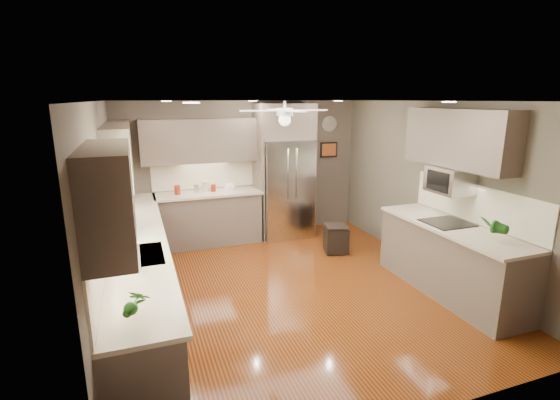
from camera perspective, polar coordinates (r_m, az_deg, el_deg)
floor at (r=5.69m, az=1.69°, el=-12.32°), size 5.00×5.00×0.00m
ceiling at (r=5.10m, az=1.90°, el=13.74°), size 5.00×5.00×0.00m
wall_back at (r=7.59m, az=-5.20°, el=4.29°), size 4.50×0.00×4.50m
wall_front at (r=3.19m, az=18.82°, el=-10.30°), size 4.50×0.00×4.50m
wall_left at (r=4.92m, az=-23.39°, el=-2.17°), size 0.00×5.00×5.00m
wall_right at (r=6.42m, az=20.82°, el=1.64°), size 0.00×5.00×5.00m
canister_a at (r=7.12m, az=-14.25°, el=1.38°), size 0.12×0.12×0.16m
canister_b at (r=7.22m, az=-11.71°, el=1.61°), size 0.09×0.09×0.13m
canister_c at (r=7.23m, az=-10.37°, el=1.85°), size 0.15×0.15×0.20m
canister_d at (r=7.24m, az=-9.36°, el=1.67°), size 0.12×0.12×0.13m
soap_bottle at (r=4.97m, az=-20.95°, el=-4.52°), size 0.09×0.10×0.17m
potted_plant_left at (r=3.18m, az=-19.47°, el=-13.46°), size 0.20×0.17×0.32m
potted_plant_right at (r=5.24m, az=27.69°, el=-3.24°), size 0.22×0.19×0.35m
bowl at (r=7.29m, az=-6.98°, el=1.57°), size 0.23×0.23×0.05m
left_run at (r=5.30m, az=-19.28°, el=-9.46°), size 0.65×4.70×1.45m
back_run at (r=7.33m, az=-9.96°, el=-2.36°), size 1.85×0.65×1.45m
uppers at (r=5.61m, az=-8.00°, el=7.20°), size 4.50×4.70×0.95m
window at (r=4.36m, az=-23.72°, el=-0.09°), size 0.05×1.12×0.92m
sink at (r=4.54m, az=-19.26°, el=-7.69°), size 0.50×0.70×0.32m
refrigerator at (r=7.49m, az=0.68°, el=3.74°), size 1.06×0.75×2.45m
right_run at (r=5.85m, az=22.83°, el=-7.54°), size 0.70×2.20×1.45m
microwave at (r=5.83m, az=22.81°, el=2.59°), size 0.43×0.55×0.34m
ceiling_fan at (r=5.38m, az=0.67°, el=11.97°), size 1.18×1.18×0.32m
recessed_lights at (r=5.46m, az=-0.10°, el=13.70°), size 2.84×3.14×0.01m
wall_clock at (r=8.10m, az=6.97°, el=10.56°), size 0.30×0.03×0.30m
framed_print at (r=8.14m, az=6.88°, el=7.04°), size 0.36×0.03×0.30m
stool at (r=6.92m, az=7.89°, el=-5.41°), size 0.45×0.45×0.45m
paper_towel at (r=4.11m, az=-19.87°, el=-7.42°), size 0.11×0.11×0.28m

